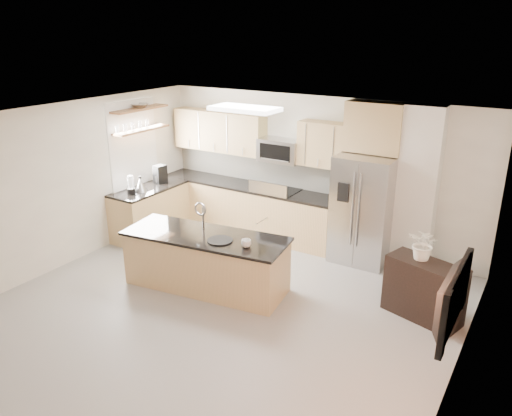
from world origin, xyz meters
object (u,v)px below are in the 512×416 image
Objects in this scene: island at (206,261)px; kettle at (140,185)px; refrigerator at (364,209)px; flower_vase at (425,236)px; blender at (131,186)px; credenza at (424,290)px; bowl at (140,105)px; microwave at (280,150)px; television at (443,297)px; range at (276,214)px; cup at (246,243)px; platter at (220,240)px; coffee_maker at (160,174)px.

kettle is at bearing 149.99° from island.
refrigerator reaches higher than flower_vase.
refrigerator is 0.71× the size of island.
blender is 0.19m from kettle.
bowl reaches higher than credenza.
bowl is at bearing 121.59° from kettle.
television is (3.51, -3.24, -0.28)m from microwave.
island reaches higher than range.
platter is at bearing -176.41° from cup.
kettle reaches higher than credenza.
television is at bearing -20.69° from bowl.
platter is at bearing -26.09° from bowl.
television reaches higher than coffee_maker.
credenza is 3.03× the size of coffee_maker.
platter reaches higher than credenza.
island is at bearing 167.50° from platter.
refrigerator is at bearing 153.00° from credenza.
microwave reaches higher than blender.
bowl is 5.32m from flower_vase.
television reaches higher than range.
credenza is (1.33, -1.26, -0.49)m from refrigerator.
credenza is at bearing -6.57° from coffee_maker.
platter is 0.55× the size of flower_vase.
range is 2.62m from blender.
refrigerator reaches higher than kettle.
blender is at bearing -105.35° from kettle.
cup is at bearing -22.43° from bowl.
coffee_maker is at bearing -170.18° from credenza.
blender is at bearing 163.34° from platter.
flower_vase reaches higher than kettle.
microwave is 2.33m from coffee_maker.
refrigerator is (1.66, -0.05, 0.42)m from range.
cup is 0.42m from platter.
flower_vase reaches higher than platter.
cup is at bearing -141.85° from credenza.
cup is at bearing -13.81° from blender.
refrigerator is at bearing 12.95° from bowl.
flower_vase is (2.56, 0.97, 0.28)m from platter.
island reaches higher than platter.
microwave reaches higher than range.
range is 1.06× the size of television.
flower_vase is (2.91, -1.37, -0.50)m from microwave.
credenza is 3.57× the size of kettle.
island is at bearing -127.60° from refrigerator.
cup is at bearing -27.17° from coffee_maker.
kettle is 0.85× the size of coffee_maker.
kettle is (-2.02, -1.31, 0.57)m from range.
platter is at bearing -16.66° from blender.
coffee_maker is (-3.75, -0.67, 0.19)m from refrigerator.
refrigerator is 6.31× the size of kettle.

